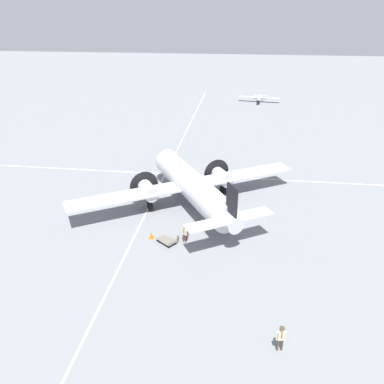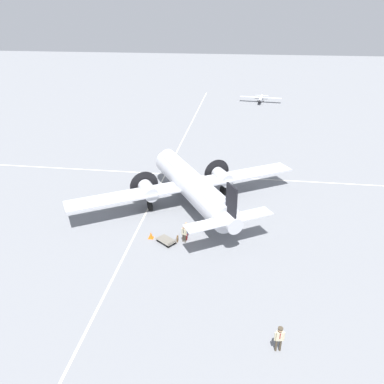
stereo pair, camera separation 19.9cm
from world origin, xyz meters
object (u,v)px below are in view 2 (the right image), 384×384
airliner_main (190,183)px  suitcase_upright_spare (177,239)px  baggage_cart (166,240)px  light_aircraft_distant (261,99)px  crew_foreground (279,336)px  ramp_agent (186,229)px  suitcase_near_door (186,237)px  traffic_cone (151,235)px  passenger_boarding (184,232)px

airliner_main → suitcase_upright_spare: bearing=147.1°
baggage_cart → suitcase_upright_spare: bearing=-120.0°
baggage_cart → light_aircraft_distant: 59.25m
crew_foreground → ramp_agent: bearing=-66.7°
light_aircraft_distant → suitcase_near_door: bearing=-1.5°
crew_foreground → traffic_cone: (11.25, 10.68, -0.88)m
light_aircraft_distant → airliner_main: bearing=-3.2°
passenger_boarding → suitcase_upright_spare: (0.04, 0.62, -0.76)m
airliner_main → light_aircraft_distant: airliner_main is taller
baggage_cart → traffic_cone: (0.59, 1.55, 0.02)m
suitcase_near_door → light_aircraft_distant: bearing=-8.1°
crew_foreground → suitcase_near_door: 13.73m
suitcase_near_door → baggage_cart: (-0.85, 1.69, 0.04)m
suitcase_near_door → suitcase_upright_spare: suitcase_upright_spare is taller
suitcase_upright_spare → light_aircraft_distant: bearing=-8.8°
airliner_main → suitcase_near_door: (-6.64, -0.57, -2.35)m
suitcase_upright_spare → ramp_agent: bearing=-48.3°
airliner_main → ramp_agent: size_ratio=13.83×
ramp_agent → suitcase_near_door: bearing=-123.2°
ramp_agent → baggage_cart: size_ratio=0.81×
traffic_cone → airliner_main: bearing=-21.2°
passenger_boarding → ramp_agent: 0.68m
suitcase_near_door → suitcase_upright_spare: size_ratio=0.91×
passenger_boarding → suitcase_near_door: bearing=-75.1°
crew_foreground → airliner_main: bearing=-75.5°
airliner_main → crew_foreground: bearing=172.4°
passenger_boarding → light_aircraft_distant: 58.65m
passenger_boarding → suitcase_near_door: (0.49, -0.13, -0.79)m
suitcase_upright_spare → traffic_cone: bearing=85.6°
passenger_boarding → baggage_cart: (-0.36, 1.56, -0.75)m
airliner_main → suitcase_near_door: 7.06m
passenger_boarding → suitcase_upright_spare: 0.98m
passenger_boarding → traffic_cone: (0.23, 3.12, -0.73)m
suitcase_upright_spare → airliner_main: bearing=-1.5°
crew_foreground → passenger_boarding: bearing=-64.9°
passenger_boarding → suitcase_upright_spare: bearing=25.6°
suitcase_upright_spare → light_aircraft_distant: size_ratio=0.06×
suitcase_upright_spare → traffic_cone: 2.51m
suitcase_near_door → traffic_cone: 3.26m
ramp_agent → baggage_cart: ramp_agent is taller
ramp_agent → suitcase_near_door: ramp_agent is taller
airliner_main → traffic_cone: (-6.89, 2.68, -2.29)m
passenger_boarding → traffic_cone: passenger_boarding is taller
suitcase_near_door → traffic_cone: bearing=94.5°
airliner_main → traffic_cone: 7.74m
suitcase_upright_spare → baggage_cart: bearing=112.9°
ramp_agent → suitcase_upright_spare: ramp_agent is taller
crew_foreground → passenger_boarding: crew_foreground is taller
suitcase_near_door → traffic_cone: (-0.26, 3.25, 0.06)m
light_aircraft_distant → traffic_cone: light_aircraft_distant is taller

